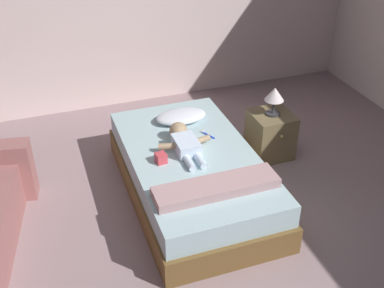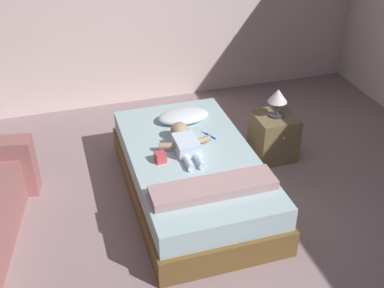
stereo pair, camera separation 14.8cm
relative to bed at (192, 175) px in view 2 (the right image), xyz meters
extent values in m
plane|color=gray|center=(-0.10, -0.87, -0.23)|extent=(8.00, 8.00, 0.00)
cube|color=brown|center=(0.00, 0.00, -0.10)|extent=(1.14, 2.05, 0.25)
cube|color=#A9C7CD|center=(0.00, 0.00, 0.13)|extent=(1.10, 1.97, 0.22)
ellipsoid|color=white|center=(0.09, 0.59, 0.29)|extent=(0.51, 0.30, 0.11)
cube|color=#D0E2F9|center=(-0.04, 0.05, 0.30)|extent=(0.20, 0.30, 0.12)
sphere|color=tan|center=(-0.04, 0.27, 0.32)|extent=(0.17, 0.17, 0.17)
cylinder|color=tan|center=(-0.21, 0.10, 0.30)|extent=(0.16, 0.09, 0.06)
cylinder|color=tan|center=(0.13, 0.10, 0.30)|extent=(0.16, 0.09, 0.06)
cylinder|color=#D0E2F9|center=(-0.09, -0.18, 0.27)|extent=(0.06, 0.19, 0.06)
cylinder|color=#D0E2F9|center=(0.01, -0.18, 0.27)|extent=(0.06, 0.19, 0.06)
cube|color=blue|center=(0.25, 0.23, 0.24)|extent=(0.07, 0.15, 0.01)
cube|color=white|center=(0.22, 0.30, 0.26)|extent=(0.02, 0.03, 0.01)
cube|color=brown|center=(1.01, 0.38, 0.01)|extent=(0.41, 0.41, 0.48)
sphere|color=tan|center=(1.01, 0.16, 0.12)|extent=(0.03, 0.03, 0.03)
cylinder|color=#333338|center=(1.01, 0.38, 0.27)|extent=(0.14, 0.14, 0.02)
cylinder|color=#333338|center=(1.01, 0.38, 0.35)|extent=(0.02, 0.02, 0.14)
cone|color=silver|center=(1.01, 0.38, 0.49)|extent=(0.20, 0.20, 0.14)
cube|color=#B38B8D|center=(0.00, -0.58, 0.28)|extent=(1.03, 0.26, 0.08)
cube|color=#D2404A|center=(-0.30, -0.04, 0.28)|extent=(0.10, 0.10, 0.09)
camera|label=1|loc=(-1.20, -3.40, 2.63)|focal=44.94mm
camera|label=2|loc=(-1.06, -3.45, 2.63)|focal=44.94mm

